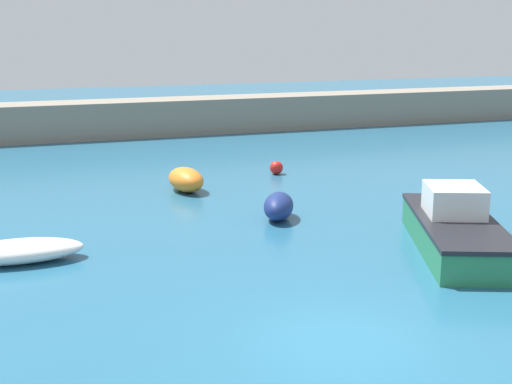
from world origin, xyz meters
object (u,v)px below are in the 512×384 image
Objects in this scene: fishing_dinghy_green at (279,206)px; mooring_buoy_red at (276,168)px; rowboat_white_midwater at (18,251)px; dinghy_near_pier at (186,180)px; motorboat_grey_hull at (455,228)px.

mooring_buoy_red is (2.46, 6.61, -0.15)m from fishing_dinghy_green.
fishing_dinghy_green is 0.60× the size of rowboat_white_midwater.
fishing_dinghy_green reaches higher than mooring_buoy_red.
dinghy_near_pier is at bearing -132.39° from fishing_dinghy_green.
dinghy_near_pier reaches higher than rowboat_white_midwater.
dinghy_near_pier is 10.80m from motorboat_grey_hull.
motorboat_grey_hull reaches higher than dinghy_near_pier.
rowboat_white_midwater is (-11.50, 2.89, -0.31)m from motorboat_grey_hull.
mooring_buoy_red is at bearing -173.78° from fishing_dinghy_green.
motorboat_grey_hull is at bearing -84.72° from mooring_buoy_red.
dinghy_near_pier is at bearing -128.39° from motorboat_grey_hull.
dinghy_near_pier is (-1.85, 4.83, 0.01)m from fishing_dinghy_green.
motorboat_grey_hull is at bearing -11.96° from rowboat_white_midwater.
fishing_dinghy_green is at bearing 13.88° from rowboat_white_midwater.
mooring_buoy_red is at bearing -152.77° from motorboat_grey_hull.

